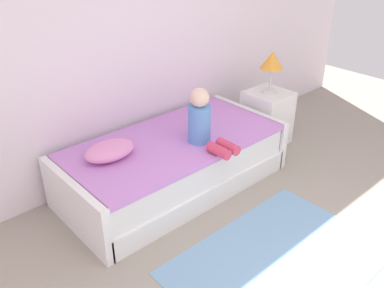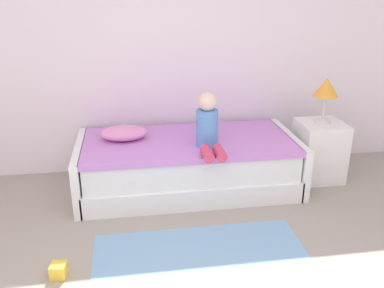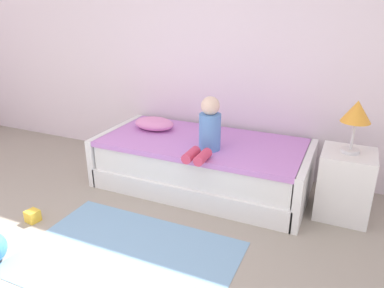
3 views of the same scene
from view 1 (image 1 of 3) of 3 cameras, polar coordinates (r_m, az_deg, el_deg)
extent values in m
cube|color=white|center=(3.77, -11.34, 15.84)|extent=(7.20, 0.10, 2.90)
cube|color=white|center=(3.94, -2.44, -4.47)|extent=(2.00, 1.00, 0.20)
cube|color=white|center=(3.82, -2.50, -1.64)|extent=(1.94, 0.94, 0.25)
cube|color=#C67FD1|center=(3.75, -2.55, 0.35)|extent=(1.98, 0.98, 0.05)
cube|color=white|center=(3.42, -15.88, -8.40)|extent=(0.07, 1.00, 0.50)
cube|color=white|center=(4.50, 7.57, 1.90)|extent=(0.07, 1.00, 0.50)
cube|color=white|center=(4.71, 10.26, 3.64)|extent=(0.44, 0.44, 0.60)
cylinder|color=silver|center=(4.59, 10.60, 7.21)|extent=(0.15, 0.15, 0.03)
cylinder|color=silver|center=(4.54, 10.75, 8.79)|extent=(0.02, 0.02, 0.24)
cone|color=#F29E33|center=(4.48, 10.99, 11.32)|extent=(0.24, 0.24, 0.18)
cylinder|color=#598CD1|center=(3.63, 1.02, 2.81)|extent=(0.20, 0.20, 0.34)
sphere|color=beige|center=(3.53, 1.05, 6.42)|extent=(0.17, 0.17, 0.17)
cylinder|color=#D83F60|center=(3.46, 3.70, -0.93)|extent=(0.09, 0.22, 0.09)
cylinder|color=#D83F60|center=(3.53, 4.96, -0.34)|extent=(0.09, 0.22, 0.09)
ellipsoid|color=#EA8CC6|center=(3.48, -11.27, -0.89)|extent=(0.44, 0.30, 0.13)
cube|color=#7AA8CC|center=(3.27, 11.92, -15.52)|extent=(1.60, 1.10, 0.01)
camera|label=2|loc=(1.95, 80.62, -6.05)|focal=39.32mm
camera|label=3|loc=(3.47, 57.94, 7.86)|focal=34.35mm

